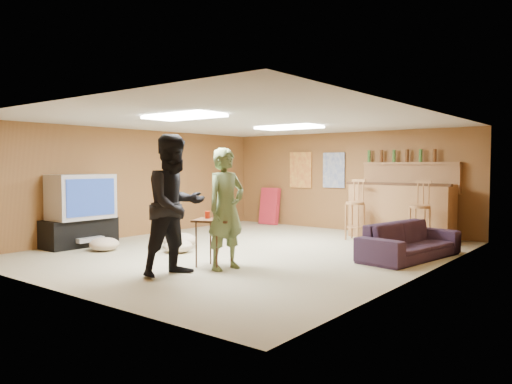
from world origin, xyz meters
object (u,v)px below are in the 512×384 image
Objects in this scene: tv_body at (81,197)px; person_olive at (226,209)px; person_black at (175,205)px; tray_table at (214,243)px; bar_counter at (401,211)px; sofa at (410,241)px.

person_olive reaches higher than tv_body.
person_olive is 0.91× the size of person_black.
person_black is 0.90m from tray_table.
bar_counter is 1.07× the size of person_black.
tv_body is 1.59× the size of tray_table.
tray_table is (-1.03, -4.34, -0.20)m from bar_counter.
person_black is at bearing -102.20° from bar_counter.
sofa is 3.09m from tray_table.
tv_body is at bearing -177.90° from tray_table.
bar_counter is at bearing 76.66° from tray_table.
tray_table is at bearing 149.94° from sofa.
tv_body is 0.59× the size of person_black.
sofa is at bearing -64.45° from bar_counter.
person_olive is at bearing 2.54° from tv_body.
bar_counter is 1.17× the size of person_olive.
person_black is at bearing -10.45° from tv_body.
tv_body reaches higher than bar_counter.
bar_counter is 2.17m from sofa.
person_olive is (3.33, 0.15, -0.05)m from tv_body.
bar_counter is 1.04× the size of sofa.
tray_table reaches higher than sofa.
tv_body is at bearing 101.37° from person_olive.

